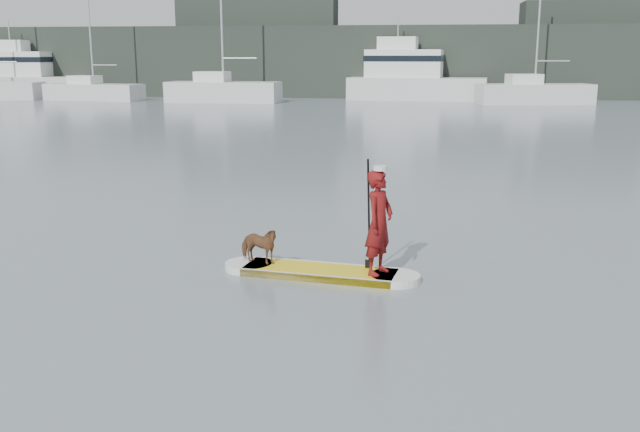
# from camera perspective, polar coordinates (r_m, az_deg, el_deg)

# --- Properties ---
(ground) EXTENTS (140.00, 140.00, 0.00)m
(ground) POSITION_cam_1_polar(r_m,az_deg,el_deg) (11.93, -12.49, -4.78)
(ground) COLOR slate
(ground) RESTS_ON ground
(paddleboard) EXTENTS (3.27, 1.18, 0.12)m
(paddleboard) POSITION_cam_1_polar(r_m,az_deg,el_deg) (11.71, 0.00, -4.49)
(paddleboard) COLOR yellow
(paddleboard) RESTS_ON ground
(paddler) EXTENTS (0.62, 0.72, 1.67)m
(paddler) POSITION_cam_1_polar(r_m,az_deg,el_deg) (11.26, 4.75, -0.53)
(paddler) COLOR maroon
(paddler) RESTS_ON paddleboard
(white_cap) EXTENTS (0.22, 0.22, 0.07)m
(white_cap) POSITION_cam_1_polar(r_m,az_deg,el_deg) (11.09, 4.83, 3.84)
(white_cap) COLOR silver
(white_cap) RESTS_ON paddler
(dog) EXTENTS (0.81, 0.54, 0.63)m
(dog) POSITION_cam_1_polar(r_m,az_deg,el_deg) (11.94, -4.94, -2.35)
(dog) COLOR #58321E
(dog) RESTS_ON paddleboard
(paddle) EXTENTS (0.10, 0.30, 2.00)m
(paddle) POSITION_cam_1_polar(r_m,az_deg,el_deg) (11.57, 3.91, -0.96)
(paddle) COLOR black
(paddle) RESTS_ON ground
(sailboat_b) EXTENTS (8.34, 3.77, 11.95)m
(sailboat_b) POSITION_cam_1_polar(r_m,az_deg,el_deg) (61.18, -17.68, 9.59)
(sailboat_b) COLOR silver
(sailboat_b) RESTS_ON ground
(sailboat_c) EXTENTS (8.82, 3.30, 12.48)m
(sailboat_c) POSITION_cam_1_polar(r_m,az_deg,el_deg) (56.45, -7.80, 9.95)
(sailboat_c) COLOR silver
(sailboat_c) RESTS_ON ground
(sailboat_e) EXTENTS (8.76, 4.20, 12.18)m
(sailboat_e) POSITION_cam_1_polar(r_m,az_deg,el_deg) (56.25, 16.70, 9.48)
(sailboat_e) COLOR silver
(sailboat_e) RESTS_ON ground
(motor_yacht_a) EXTENTS (11.36, 4.74, 6.62)m
(motor_yacht_a) POSITION_cam_1_polar(r_m,az_deg,el_deg) (59.11, 7.31, 10.99)
(motor_yacht_a) COLOR silver
(motor_yacht_a) RESTS_ON ground
(motor_yacht_b) EXTENTS (9.88, 3.86, 6.40)m
(motor_yacht_b) POSITION_cam_1_polar(r_m,az_deg,el_deg) (68.35, -22.57, 10.31)
(motor_yacht_b) COLOR silver
(motor_yacht_b) RESTS_ON ground
(shore_mass) EXTENTS (90.00, 6.00, 6.00)m
(shore_mass) POSITION_cam_1_polar(r_m,az_deg,el_deg) (63.81, 3.90, 12.20)
(shore_mass) COLOR black
(shore_mass) RESTS_ON ground
(shore_building_west) EXTENTS (14.00, 4.00, 9.00)m
(shore_building_west) POSITION_cam_1_polar(r_m,az_deg,el_deg) (66.18, -4.94, 13.50)
(shore_building_west) COLOR black
(shore_building_west) RESTS_ON ground
(shore_building_east) EXTENTS (10.00, 4.00, 8.00)m
(shore_building_east) POSITION_cam_1_polar(r_m,az_deg,el_deg) (66.19, 20.10, 12.36)
(shore_building_east) COLOR black
(shore_building_east) RESTS_ON ground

